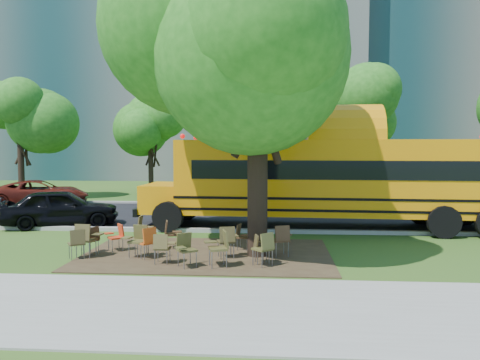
# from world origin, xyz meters

# --- Properties ---
(ground) EXTENTS (160.00, 160.00, 0.00)m
(ground) POSITION_xyz_m (0.00, 0.00, 0.00)
(ground) COLOR #244C17
(ground) RESTS_ON ground
(sidewalk) EXTENTS (60.00, 4.00, 0.04)m
(sidewalk) POSITION_xyz_m (0.00, -5.00, 0.02)
(sidewalk) COLOR gray
(sidewalk) RESTS_ON ground
(dirt_patch) EXTENTS (7.00, 4.50, 0.03)m
(dirt_patch) POSITION_xyz_m (1.00, -0.50, 0.01)
(dirt_patch) COLOR #382819
(dirt_patch) RESTS_ON ground
(asphalt_road) EXTENTS (80.00, 8.00, 0.04)m
(asphalt_road) POSITION_xyz_m (0.00, 7.00, 0.02)
(asphalt_road) COLOR black
(asphalt_road) RESTS_ON ground
(kerb_near) EXTENTS (80.00, 0.25, 0.14)m
(kerb_near) POSITION_xyz_m (0.00, 3.00, 0.07)
(kerb_near) COLOR gray
(kerb_near) RESTS_ON ground
(kerb_far) EXTENTS (80.00, 0.25, 0.14)m
(kerb_far) POSITION_xyz_m (0.00, 11.10, 0.07)
(kerb_far) COLOR gray
(kerb_far) RESTS_ON ground
(building_main) EXTENTS (38.00, 16.00, 22.00)m
(building_main) POSITION_xyz_m (-8.00, 36.00, 11.00)
(building_main) COLOR slate
(building_main) RESTS_ON ground
(building_right) EXTENTS (30.00, 16.00, 25.00)m
(building_right) POSITION_xyz_m (24.00, 38.00, 12.50)
(building_right) COLOR #6D655B
(building_right) RESTS_ON ground
(bg_tree_0) EXTENTS (5.20, 5.20, 7.18)m
(bg_tree_0) POSITION_xyz_m (-12.00, 13.00, 4.57)
(bg_tree_0) COLOR black
(bg_tree_0) RESTS_ON ground
(bg_tree_2) EXTENTS (4.80, 4.80, 6.62)m
(bg_tree_2) POSITION_xyz_m (-5.00, 16.00, 4.21)
(bg_tree_2) COLOR black
(bg_tree_2) RESTS_ON ground
(bg_tree_3) EXTENTS (5.60, 5.60, 7.84)m
(bg_tree_3) POSITION_xyz_m (8.00, 14.00, 5.03)
(bg_tree_3) COLOR black
(bg_tree_3) RESTS_ON ground
(main_tree) EXTENTS (7.20, 7.20, 9.69)m
(main_tree) POSITION_xyz_m (2.45, -0.62, 6.08)
(main_tree) COLOR black
(main_tree) RESTS_ON ground
(school_bus) EXTENTS (13.75, 3.70, 3.33)m
(school_bus) POSITION_xyz_m (5.34, 4.01, 1.93)
(school_bus) COLOR orange
(school_bus) RESTS_ON ground
(chair_0) EXTENTS (0.56, 0.71, 0.84)m
(chair_0) POSITION_xyz_m (-2.42, -1.36, 0.52)
(chair_0) COLOR #4A3F20
(chair_0) RESTS_ON ground
(chair_1) EXTENTS (0.68, 0.57, 0.97)m
(chair_1) POSITION_xyz_m (-2.26, -1.19, 0.60)
(chair_1) COLOR #463C1E
(chair_1) RESTS_ON ground
(chair_2) EXTENTS (0.60, 0.76, 0.89)m
(chair_2) POSITION_xyz_m (-0.52, -1.17, 0.55)
(chair_2) COLOR #CE5016
(chair_2) RESTS_ON ground
(chair_3) EXTENTS (0.66, 0.54, 0.91)m
(chair_3) POSITION_xyz_m (-0.85, -1.04, 0.56)
(chair_3) COLOR #4D4921
(chair_3) RESTS_ON ground
(chair_4) EXTENTS (0.54, 0.48, 0.83)m
(chair_4) POSITION_xyz_m (0.02, -1.76, 0.51)
(chair_4) COLOR #504522
(chair_4) RESTS_ON ground
(chair_5) EXTENTS (0.59, 0.74, 0.88)m
(chair_5) POSITION_xyz_m (0.66, -2.00, 0.54)
(chair_5) COLOR #47441F
(chair_5) RESTS_ON ground
(chair_6) EXTENTS (0.71, 0.65, 0.96)m
(chair_6) POSITION_xyz_m (1.54, -1.91, 0.59)
(chair_6) COLOR #48421F
(chair_6) RESTS_ON ground
(chair_7) EXTENTS (0.56, 0.53, 0.78)m
(chair_7) POSITION_xyz_m (2.56, -1.53, 0.48)
(chair_7) COLOR #43381D
(chair_7) RESTS_ON ground
(chair_8) EXTENTS (0.53, 0.68, 0.83)m
(chair_8) POSITION_xyz_m (-2.25, -0.82, 0.51)
(chair_8) COLOR #3F2716
(chair_8) RESTS_ON ground
(chair_9) EXTENTS (0.69, 0.54, 0.81)m
(chair_9) POSITION_xyz_m (-1.70, -0.29, 0.50)
(chair_9) COLOR red
(chair_9) RESTS_ON ground
(chair_10) EXTENTS (0.62, 0.59, 0.87)m
(chair_10) POSITION_xyz_m (-0.19, 0.09, 0.54)
(chair_10) COLOR #422A17
(chair_10) RESTS_ON ground
(chair_11) EXTENTS (0.63, 0.69, 0.92)m
(chair_11) POSITION_xyz_m (1.64, -1.00, 0.57)
(chair_11) COLOR #473E1E
(chair_11) RESTS_ON ground
(chair_12) EXTENTS (0.46, 0.59, 0.78)m
(chair_12) POSITION_xyz_m (1.97, 0.08, 0.48)
(chair_12) COLOR #49311A
(chair_12) RESTS_ON ground
(chair_13) EXTENTS (0.62, 0.70, 0.91)m
(chair_13) POSITION_xyz_m (3.13, -0.69, 0.57)
(chair_13) COLOR #472E19
(chair_13) RESTS_ON ground
(chair_14) EXTENTS (0.54, 0.59, 0.91)m
(chair_14) POSITION_xyz_m (-1.17, 0.73, 0.56)
(chair_14) COLOR brown
(chair_14) RESTS_ON ground
(chair_15) EXTENTS (0.61, 0.77, 0.90)m
(chair_15) POSITION_xyz_m (2.68, -1.79, 0.56)
(chair_15) COLOR brown
(chair_15) RESTS_ON ground
(black_car) EXTENTS (4.60, 3.09, 1.46)m
(black_car) POSITION_xyz_m (-5.29, 3.80, 0.73)
(black_car) COLOR black
(black_car) RESTS_ON ground
(bg_car_red) EXTENTS (5.33, 3.80, 1.35)m
(bg_car_red) POSITION_xyz_m (-9.34, 9.99, 0.67)
(bg_car_red) COLOR #51150D
(bg_car_red) RESTS_ON ground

